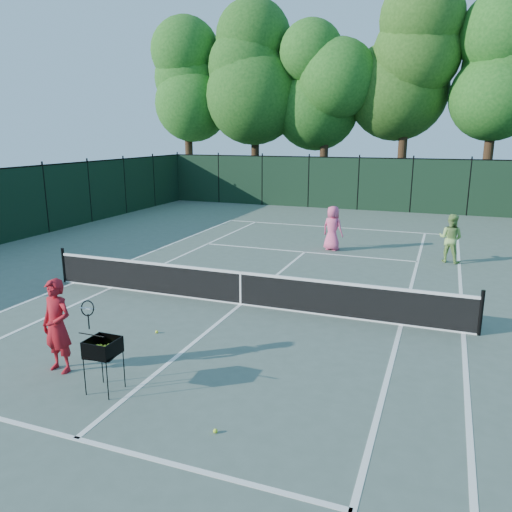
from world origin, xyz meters
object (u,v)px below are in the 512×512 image
(player_pink, at_px, (333,228))
(loose_ball_midcourt, at_px, (157,332))
(loose_ball_near_cart, at_px, (215,431))
(ball_hopper, at_px, (103,348))
(coach, at_px, (57,326))
(player_green, at_px, (451,238))

(player_pink, height_order, loose_ball_midcourt, player_pink)
(loose_ball_near_cart, bearing_deg, ball_hopper, 168.77)
(coach, bearing_deg, player_pink, 83.65)
(coach, height_order, loose_ball_midcourt, coach)
(loose_ball_near_cart, bearing_deg, loose_ball_midcourt, 133.74)
(coach, height_order, player_green, coach)
(player_pink, xyz_separation_m, ball_hopper, (-1.35, -12.20, -0.04))
(player_green, distance_m, loose_ball_near_cart, 12.73)
(coach, relative_size, player_pink, 1.06)
(player_pink, xyz_separation_m, loose_ball_midcourt, (-1.91, -9.62, -0.83))
(player_green, height_order, ball_hopper, player_green)
(loose_ball_near_cart, xyz_separation_m, loose_ball_midcourt, (-2.91, 3.04, 0.00))
(player_green, bearing_deg, loose_ball_near_cart, 94.14)
(ball_hopper, bearing_deg, player_pink, 76.28)
(player_pink, relative_size, loose_ball_near_cart, 25.28)
(player_green, bearing_deg, player_pink, 13.81)
(player_green, xyz_separation_m, loose_ball_near_cart, (-3.25, -12.28, -0.82))
(coach, bearing_deg, player_green, 65.19)
(player_green, relative_size, ball_hopper, 1.74)
(coach, relative_size, loose_ball_midcourt, 26.67)
(loose_ball_midcourt, bearing_deg, ball_hopper, -77.75)
(loose_ball_near_cart, bearing_deg, player_green, 75.17)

